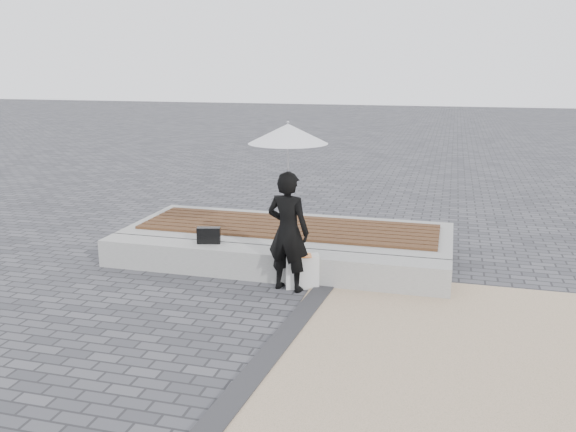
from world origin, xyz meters
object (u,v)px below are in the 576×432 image
(parasol, at_px, (288,134))
(handbag, at_px, (209,235))
(seating_ledge, at_px, (266,263))
(canvas_tote, at_px, (302,271))
(woman, at_px, (288,232))

(parasol, relative_size, handbag, 3.85)
(seating_ledge, bearing_deg, canvas_tote, -24.38)
(seating_ledge, xyz_separation_m, parasol, (0.42, -0.38, 1.86))
(canvas_tote, bearing_deg, woman, -164.01)
(parasol, bearing_deg, handbag, 160.40)
(woman, distance_m, canvas_tote, 0.60)
(canvas_tote, bearing_deg, handbag, 148.49)
(canvas_tote, bearing_deg, parasol, -164.01)
(woman, distance_m, parasol, 1.26)
(handbag, distance_m, canvas_tote, 1.54)
(parasol, xyz_separation_m, handbag, (-1.30, 0.46, -1.54))
(woman, relative_size, handbag, 4.77)
(woman, distance_m, handbag, 1.41)
(seating_ledge, relative_size, handbag, 15.03)
(seating_ledge, distance_m, parasol, 1.94)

